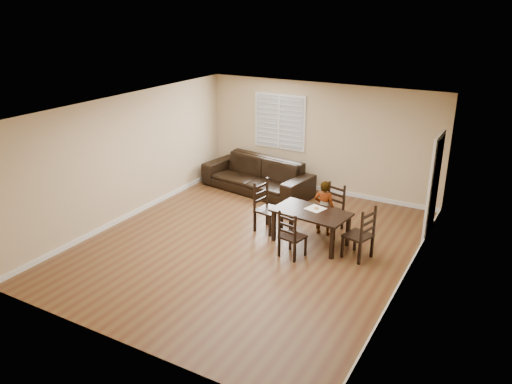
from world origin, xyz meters
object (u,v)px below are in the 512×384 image
chair_left (264,207)px  donut (316,208)px  chair_right (364,236)px  child (324,208)px  sofa (257,175)px  chair_far (289,238)px  chair_near (334,208)px  dining_table (311,216)px

chair_left → donut: bearing=-79.3°
chair_right → donut: 1.15m
child → sofa: child is taller
chair_left → sofa: chair_left is taller
chair_far → chair_right: chair_right is taller
chair_near → donut: chair_near is taller
chair_near → donut: 0.81m
chair_far → chair_right: 1.36m
dining_table → sofa: bearing=145.5°
chair_right → chair_left: bearing=-81.1°
chair_near → sofa: bearing=170.8°
chair_far → chair_left: size_ratio=0.87×
dining_table → chair_near: 0.95m
chair_far → sofa: (-2.24, 2.82, -0.01)m
dining_table → donut: donut is taller
dining_table → sofa: (-2.34, 2.05, -0.18)m
chair_near → chair_left: chair_left is taller
chair_right → donut: chair_right is taller
child → donut: bearing=83.0°
chair_near → child: size_ratio=0.84×
dining_table → chair_left: chair_left is taller
chair_right → child: bearing=-106.4°
chair_right → sofa: chair_right is taller
chair_near → chair_left: bearing=-132.4°
dining_table → chair_left: size_ratio=1.44×
chair_left → child: size_ratio=0.93×
child → donut: (-0.02, -0.36, 0.13)m
chair_far → chair_right: (1.21, 0.62, 0.05)m
child → chair_right: bearing=144.2°
chair_left → sofa: size_ratio=0.38×
donut → dining_table: bearing=-103.0°
chair_left → child: child is taller
dining_table → chair_right: bearing=-1.1°
chair_far → sofa: chair_far is taller
child → sofa: bearing=-35.6°
chair_left → child: (1.18, 0.39, 0.09)m
dining_table → chair_left: (-1.12, 0.14, -0.11)m
sofa → chair_near: bearing=-15.4°
chair_right → child: child is taller
chair_right → chair_far: bearing=-46.8°
chair_right → donut: bearing=-89.9°
child → donut: 0.39m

